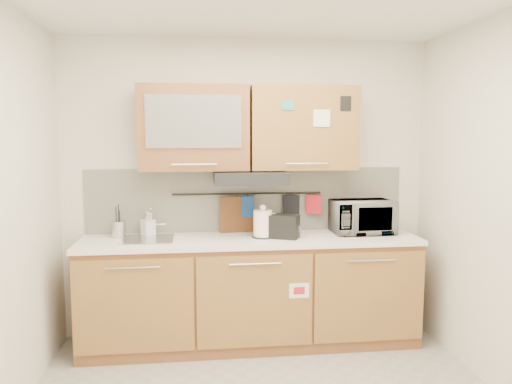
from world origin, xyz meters
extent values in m
plane|color=silver|center=(0.00, 1.50, 1.30)|extent=(3.20, 0.00, 3.20)
cube|color=brown|center=(0.00, 1.20, 0.44)|extent=(2.80, 0.60, 0.88)
cube|color=black|center=(0.00, 1.20, 0.05)|extent=(2.80, 0.54, 0.10)
cube|color=#A5773A|center=(-0.93, 0.89, 0.47)|extent=(0.91, 0.02, 0.74)
cylinder|color=silver|center=(-0.93, 0.86, 0.78)|extent=(0.41, 0.01, 0.01)
cube|color=#A5773A|center=(0.00, 0.89, 0.47)|extent=(0.91, 0.02, 0.74)
cylinder|color=silver|center=(0.00, 0.86, 0.78)|extent=(0.41, 0.01, 0.01)
cube|color=#A5773A|center=(0.93, 0.89, 0.47)|extent=(0.91, 0.02, 0.74)
cylinder|color=silver|center=(0.93, 0.86, 0.78)|extent=(0.41, 0.01, 0.01)
cube|color=white|center=(0.00, 1.19, 0.90)|extent=(2.82, 0.62, 0.04)
cube|color=silver|center=(0.00, 1.49, 1.20)|extent=(2.80, 0.02, 0.56)
cube|color=brown|center=(-0.46, 1.32, 1.83)|extent=(0.90, 0.35, 0.70)
cube|color=silver|center=(-0.46, 1.14, 1.88)|extent=(0.76, 0.02, 0.42)
cube|color=#A5773A|center=(0.46, 1.32, 1.83)|extent=(0.90, 0.35, 0.70)
cube|color=white|center=(0.58, 1.14, 1.91)|extent=(0.14, 0.00, 0.14)
cube|color=black|center=(0.00, 1.25, 1.42)|extent=(0.60, 0.46, 0.10)
cube|color=silver|center=(-0.85, 1.20, 0.92)|extent=(0.42, 0.40, 0.03)
cylinder|color=silver|center=(-0.83, 1.36, 1.04)|extent=(0.03, 0.03, 0.24)
cylinder|color=silver|center=(-0.83, 1.28, 1.14)|extent=(0.02, 0.18, 0.02)
cylinder|color=black|center=(0.00, 1.45, 1.26)|extent=(1.30, 0.02, 0.02)
cylinder|color=#B4B3B8|center=(-1.10, 1.33, 0.99)|extent=(0.14, 0.14, 0.14)
cylinder|color=black|center=(-1.12, 1.34, 1.05)|extent=(0.01, 0.01, 0.26)
cylinder|color=black|center=(-1.08, 1.31, 1.04)|extent=(0.01, 0.01, 0.23)
cylinder|color=black|center=(-1.10, 1.34, 1.06)|extent=(0.01, 0.01, 0.28)
cylinder|color=black|center=(-1.11, 1.31, 1.02)|extent=(0.01, 0.01, 0.20)
cylinder|color=white|center=(0.10, 1.19, 1.04)|extent=(0.19, 0.19, 0.23)
sphere|color=white|center=(0.10, 1.19, 1.17)|extent=(0.05, 0.05, 0.05)
cube|color=white|center=(0.20, 1.21, 1.05)|extent=(0.03, 0.04, 0.15)
cylinder|color=black|center=(0.10, 1.19, 0.93)|extent=(0.18, 0.18, 0.01)
cube|color=black|center=(0.26, 1.15, 1.02)|extent=(0.30, 0.25, 0.20)
cube|color=black|center=(0.22, 1.17, 1.11)|extent=(0.11, 0.13, 0.01)
cube|color=black|center=(0.31, 1.13, 1.11)|extent=(0.11, 0.13, 0.01)
imported|color=#999999|center=(0.99, 1.27, 1.06)|extent=(0.53, 0.37, 0.29)
imported|color=#999999|center=(-0.86, 1.37, 1.03)|extent=(0.13, 0.13, 0.21)
cube|color=brown|center=(-0.09, 1.44, 1.05)|extent=(0.31, 0.06, 0.38)
cube|color=navy|center=(0.00, 1.44, 1.15)|extent=(0.11, 0.03, 0.19)
cube|color=black|center=(0.39, 1.44, 1.13)|extent=(0.15, 0.08, 0.23)
cube|color=red|center=(0.60, 1.44, 1.16)|extent=(0.14, 0.06, 0.17)
camera|label=1|loc=(-0.44, -2.88, 1.78)|focal=35.00mm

